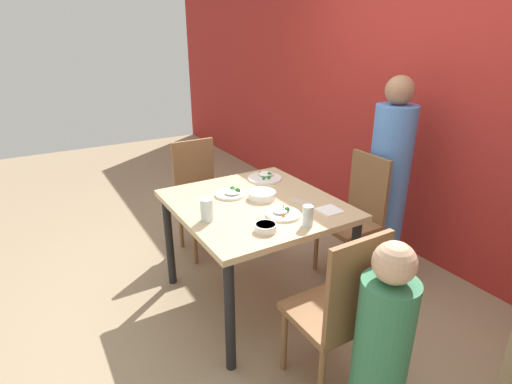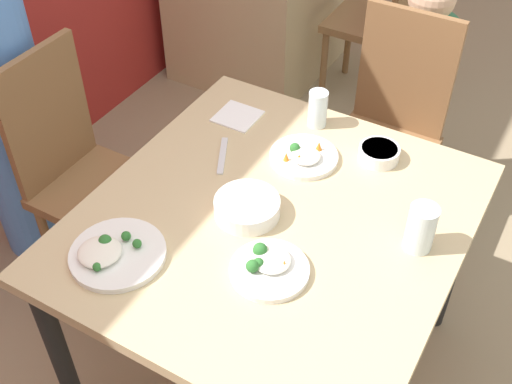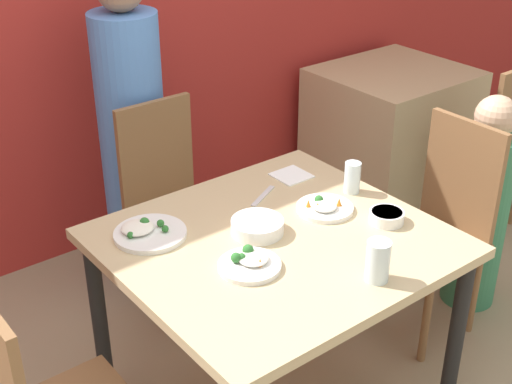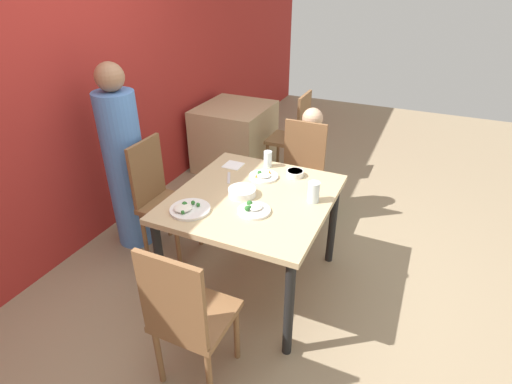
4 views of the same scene
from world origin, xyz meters
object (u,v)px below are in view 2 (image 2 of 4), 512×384
object	(u,v)px
chair_adult_spot	(80,169)
glass_water_tall	(318,109)
person_child	(412,99)
person_adult	(3,99)
bowl_curry	(247,207)
plate_rice_adult	(269,267)
chair_child_spot	(389,127)

from	to	relation	value
chair_adult_spot	glass_water_tall	size ratio (longest dim) A/B	7.70
chair_adult_spot	person_child	xyz separation A→B (m)	(1.11, -0.90, -0.04)
person_adult	bowl_curry	size ratio (longest dim) A/B	8.16
plate_rice_adult	glass_water_tall	xyz separation A→B (m)	(0.65, 0.17, 0.05)
chair_adult_spot	glass_water_tall	world-z (taller)	chair_adult_spot
person_adult	plate_rice_adult	distance (m)	1.31
bowl_curry	chair_child_spot	bearing A→B (deg)	-6.63
chair_child_spot	plate_rice_adult	bearing A→B (deg)	-87.40
chair_adult_spot	plate_rice_adult	world-z (taller)	chair_adult_spot
chair_child_spot	bowl_curry	bearing A→B (deg)	-96.63
bowl_curry	person_child	bearing A→B (deg)	-5.06
person_child	plate_rice_adult	world-z (taller)	person_child
bowl_curry	person_adult	bearing A→B (deg)	84.10
person_child	bowl_curry	size ratio (longest dim) A/B	5.51
chair_adult_spot	plate_rice_adult	bearing A→B (deg)	-105.95
chair_adult_spot	bowl_curry	size ratio (longest dim) A/B	5.15
plate_rice_adult	glass_water_tall	size ratio (longest dim) A/B	1.66
person_child	chair_adult_spot	bearing A→B (deg)	140.88
person_child	bowl_curry	world-z (taller)	person_child
chair_adult_spot	chair_child_spot	bearing A→B (deg)	-47.79
chair_child_spot	plate_rice_adult	world-z (taller)	chair_child_spot
chair_adult_spot	plate_rice_adult	distance (m)	1.03
person_child	glass_water_tall	size ratio (longest dim) A/B	8.24
person_child	person_adult	bearing A→B (deg)	132.18
person_child	glass_water_tall	distance (m)	0.83
person_child	glass_water_tall	bearing A→B (deg)	170.40
plate_rice_adult	chair_adult_spot	bearing A→B (deg)	74.05
person_child	plate_rice_adult	distance (m)	1.42
person_child	chair_child_spot	bearing A→B (deg)	180.00
person_child	plate_rice_adult	xyz separation A→B (m)	(-1.39, -0.05, 0.31)
chair_adult_spot	plate_rice_adult	xyz separation A→B (m)	(-0.27, -0.95, 0.27)
plate_rice_adult	person_adult	bearing A→B (deg)	77.95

